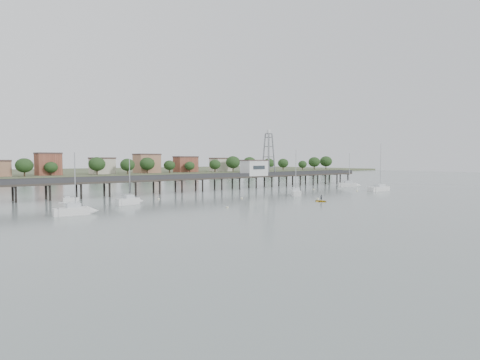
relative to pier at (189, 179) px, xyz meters
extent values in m
plane|color=slate|center=(0.00, -60.00, -3.79)|extent=(500.00, 500.00, 0.00)
cube|color=#2D2823|center=(0.00, 0.00, -0.04)|extent=(150.00, 5.00, 0.50)
cube|color=#333335|center=(0.00, -2.40, 0.76)|extent=(150.00, 0.12, 1.10)
cube|color=#333335|center=(0.00, 2.40, 0.76)|extent=(150.00, 0.12, 1.10)
cylinder|color=black|center=(0.00, -1.90, -1.99)|extent=(0.50, 0.50, 4.40)
cylinder|color=black|center=(0.00, 1.90, -1.99)|extent=(0.50, 0.50, 4.40)
cylinder|color=black|center=(73.00, -1.90, -1.99)|extent=(0.50, 0.50, 4.40)
cylinder|color=black|center=(73.00, 1.90, -1.99)|extent=(0.50, 0.50, 4.40)
cube|color=silver|center=(25.00, 0.00, 2.71)|extent=(8.00, 5.00, 5.00)
cube|color=#4C3833|center=(25.00, 0.00, 5.36)|extent=(8.40, 5.40, 0.30)
cube|color=slate|center=(31.50, 0.00, 14.36)|extent=(1.80, 1.80, 0.30)
cube|color=silver|center=(31.50, 0.00, 15.11)|extent=(0.90, 0.90, 1.20)
cube|color=silver|center=(15.54, -28.00, -3.32)|extent=(5.34, 5.75, 1.65)
cone|color=silver|center=(17.82, -25.29, -3.32)|extent=(3.21, 3.23, 2.20)
cube|color=silver|center=(15.54, -28.00, -2.14)|extent=(2.97, 3.06, 0.75)
cylinder|color=#A5A8AA|center=(15.80, -27.70, 2.82)|extent=(0.18, 0.18, 10.63)
cylinder|color=#A5A8AA|center=(14.93, -28.72, -1.59)|extent=(2.22, 2.61, 0.12)
cube|color=silver|center=(53.86, -16.14, -3.32)|extent=(5.54, 5.09, 1.65)
cone|color=silver|center=(56.48, -18.30, -3.32)|extent=(3.09, 3.07, 2.11)
cube|color=silver|center=(53.86, -16.14, -2.14)|extent=(2.94, 2.84, 0.75)
cylinder|color=#A5A8AA|center=(54.15, -16.38, 2.60)|extent=(0.18, 0.18, 10.19)
cylinder|color=#A5A8AA|center=(53.16, -15.56, -1.59)|extent=(2.52, 2.11, 0.12)
cube|color=silver|center=(-27.22, -20.62, -3.32)|extent=(4.68, 2.53, 1.65)
cone|color=silver|center=(-24.50, -20.09, -3.32)|extent=(2.14, 2.04, 1.72)
cube|color=silver|center=(-27.22, -20.62, -2.14)|extent=(2.19, 1.73, 0.75)
cylinder|color=#A5A8AA|center=(-26.92, -20.56, 1.66)|extent=(0.18, 0.18, 8.30)
cylinder|color=#A5A8AA|center=(-27.95, -20.76, -1.59)|extent=(2.56, 0.61, 0.12)
cube|color=silver|center=(46.03, -33.13, -3.32)|extent=(7.03, 2.93, 1.65)
cone|color=silver|center=(50.37, -33.28, -3.32)|extent=(2.98, 2.80, 2.70)
cube|color=silver|center=(46.03, -33.13, -2.14)|extent=(3.16, 2.26, 0.75)
cylinder|color=#A5A8AA|center=(46.51, -33.15, 4.01)|extent=(0.18, 0.18, 13.01)
cylinder|color=#A5A8AA|center=(44.88, -33.09, -1.59)|extent=(4.05, 0.26, 0.12)
cube|color=silver|center=(-41.07, -30.05, -3.32)|extent=(5.15, 2.28, 1.65)
cone|color=silver|center=(-37.93, -30.25, -3.32)|extent=(2.22, 2.09, 1.96)
cube|color=silver|center=(-41.07, -30.05, -2.14)|extent=(2.33, 1.71, 0.75)
cylinder|color=#A5A8AA|center=(-40.72, -30.07, 2.23)|extent=(0.18, 0.18, 9.44)
cylinder|color=#A5A8AA|center=(-41.91, -29.99, -1.59)|extent=(2.94, 0.31, 0.12)
cube|color=silver|center=(-34.88, -6.29, -3.47)|extent=(3.50, 1.99, 0.92)
cube|color=silver|center=(-35.60, -6.15, -2.93)|extent=(1.29, 1.29, 0.55)
imported|color=gold|center=(8.90, -42.10, -3.79)|extent=(1.94, 0.99, 2.61)
imported|color=black|center=(8.90, -42.10, -3.79)|extent=(0.70, 1.35, 0.31)
ellipsoid|color=#EEE9B9|center=(-0.83, -25.74, -3.71)|extent=(0.56, 0.56, 0.39)
ellipsoid|color=#EEE9B9|center=(34.31, -17.69, -3.71)|extent=(0.56, 0.56, 0.39)
ellipsoid|color=#EEE9B9|center=(12.75, -37.85, -3.71)|extent=(0.56, 0.56, 0.39)
ellipsoid|color=#EEE9B9|center=(-38.44, -26.67, -3.71)|extent=(0.56, 0.56, 0.39)
ellipsoid|color=#EEE9B9|center=(-14.54, -38.30, -3.71)|extent=(0.56, 0.56, 0.39)
ellipsoid|color=#EEE9B9|center=(40.14, -29.51, -3.71)|extent=(0.56, 0.56, 0.39)
ellipsoid|color=#EEE9B9|center=(-17.34, -14.73, -3.71)|extent=(0.56, 0.56, 0.39)
cube|color=#475133|center=(0.00, 185.00, -3.29)|extent=(500.00, 170.00, 1.40)
cube|color=brown|center=(-10.00, 123.00, 1.91)|extent=(13.00, 10.50, 9.00)
cube|color=brown|center=(18.00, 123.00, 1.91)|extent=(13.00, 10.50, 9.00)
cube|color=brown|center=(45.00, 123.00, 1.91)|extent=(13.00, 10.50, 9.00)
cube|color=brown|center=(72.00, 123.00, 1.91)|extent=(13.00, 10.50, 9.00)
cube|color=brown|center=(100.00, 123.00, 1.91)|extent=(13.00, 10.50, 9.00)
ellipsoid|color=#193515|center=(0.00, 111.00, 2.21)|extent=(8.00, 8.00, 6.80)
ellipsoid|color=#193515|center=(120.00, 111.00, 2.21)|extent=(8.00, 8.00, 6.80)
camera|label=1|loc=(-61.04, -100.88, 5.75)|focal=30.00mm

